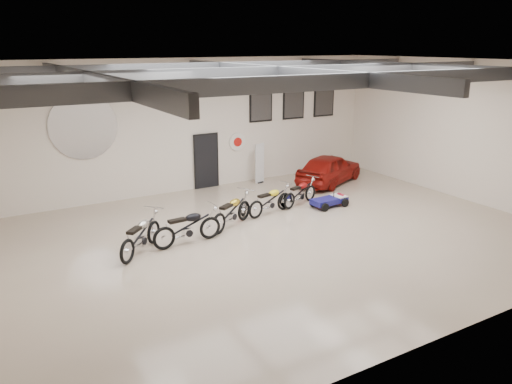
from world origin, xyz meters
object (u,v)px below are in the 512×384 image
banner_stand (260,162)px  motorcycle_silver (141,234)px  motorcycle_black (187,226)px  motorcycle_red (300,192)px  vintage_car (329,169)px  motorcycle_gold (232,211)px  go_kart (332,198)px  motorcycle_yellow (270,200)px

banner_stand → motorcycle_silver: banner_stand is taller
banner_stand → motorcycle_black: 6.90m
motorcycle_red → motorcycle_silver: bearing=172.7°
motorcycle_silver → motorcycle_red: bearing=-31.3°
motorcycle_black → banner_stand: bearing=38.1°
banner_stand → vintage_car: 2.85m
banner_stand → motorcycle_red: bearing=-109.5°
banner_stand → motorcycle_black: bearing=-152.6°
motorcycle_silver → motorcycle_gold: 3.11m
motorcycle_gold → vintage_car: size_ratio=0.56×
vintage_car → motorcycle_gold: bearing=88.8°
banner_stand → go_kart: size_ratio=1.04×
go_kart → motorcycle_red: bearing=140.0°
motorcycle_silver → motorcycle_yellow: 4.84m
motorcycle_red → vintage_car: bearing=14.1°
banner_stand → motorcycle_black: banner_stand is taller
motorcycle_red → vintage_car: (2.68, 1.76, 0.15)m
motorcycle_black → motorcycle_yellow: bearing=13.1°
motorcycle_black → vintage_car: bearing=18.6°
go_kart → vintage_car: size_ratio=0.45×
motorcycle_gold → go_kart: size_ratio=1.23×
motorcycle_black → motorcycle_yellow: size_ratio=1.10×
motorcycle_black → vintage_car: (7.52, 3.12, 0.08)m
motorcycle_black → motorcycle_yellow: motorcycle_black is taller
motorcycle_gold → motorcycle_red: size_ratio=1.12×
motorcycle_black → motorcycle_yellow: 3.56m
motorcycle_black → vintage_car: size_ratio=0.57×
motorcycle_black → go_kart: motorcycle_black is taller
vintage_car → go_kart: bearing=119.2°
motorcycle_gold → go_kart: motorcycle_gold is taller
motorcycle_gold → motorcycle_red: 3.21m
motorcycle_black → vintage_car: 8.14m
motorcycle_black → motorcycle_yellow: (3.40, 1.04, -0.05)m
motorcycle_silver → motorcycle_black: motorcycle_black is taller
motorcycle_red → motorcycle_yellow: bearing=173.3°
motorcycle_red → go_kart: (0.90, -0.68, -0.17)m
motorcycle_black → motorcycle_red: 5.03m
motorcycle_gold → motorcycle_yellow: 1.73m
banner_stand → motorcycle_yellow: size_ratio=0.91×
motorcycle_yellow → motorcycle_gold: bearing=-177.9°
motorcycle_gold → motorcycle_yellow: size_ratio=1.07×
motorcycle_black → motorcycle_red: (4.84, 1.36, -0.07)m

